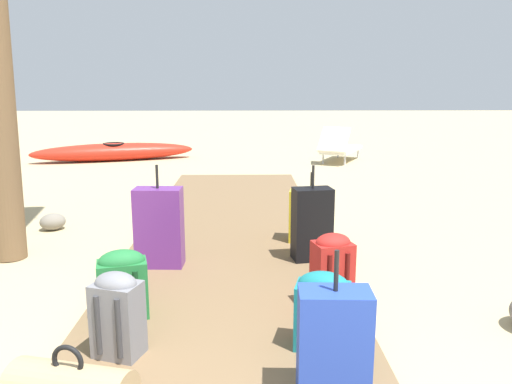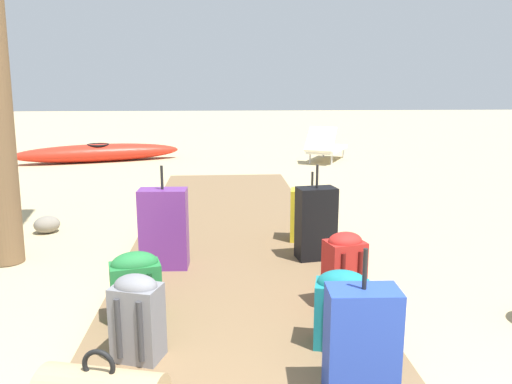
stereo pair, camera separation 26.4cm
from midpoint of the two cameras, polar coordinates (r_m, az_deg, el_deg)
ground_plane at (r=4.36m, az=-4.25°, el=-10.58°), size 60.00×60.00×0.00m
boardwalk at (r=5.12m, az=-4.25°, el=-6.61°), size 1.99×8.31×0.08m
suitcase_black at (r=4.69m, az=5.19°, el=-3.54°), size 0.38×0.27×0.89m
suitcase_purple at (r=4.54m, az=-12.02°, el=-4.08°), size 0.42×0.24×0.92m
suitcase_yellow at (r=5.25m, az=4.86°, el=-2.63°), size 0.47×0.31×0.73m
backpack_red at (r=3.73m, az=7.94°, el=-8.49°), size 0.31×0.27×0.56m
suitcase_blue at (r=2.73m, az=9.02°, el=-16.50°), size 0.37×0.23×0.80m
backpack_grey at (r=3.14m, az=-15.72°, el=-13.27°), size 0.32×0.28×0.52m
backpack_teal at (r=3.20m, az=7.28°, el=-12.76°), size 0.37×0.29×0.49m
backpack_green at (r=3.63m, az=-15.51°, el=-10.04°), size 0.38×0.29×0.49m
lounge_chair at (r=11.35m, az=7.24°, el=5.09°), size 1.23×1.64×0.79m
kayak at (r=11.81m, az=-17.97°, el=4.23°), size 3.60×1.66×0.40m
rock_left_near at (r=6.35m, az=-23.66°, el=-3.38°), size 0.38×0.36×0.20m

